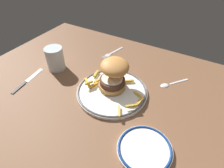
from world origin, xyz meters
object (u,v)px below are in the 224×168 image
object	(u,v)px
side_plate	(145,149)
fork	(112,53)
burger	(113,74)
dinner_plate	(112,91)
spoon	(168,84)
water_glass	(55,60)
knife	(25,82)

from	to	relation	value
side_plate	fork	bearing A→B (deg)	130.03
burger	side_plate	world-z (taller)	burger
dinner_plate	fork	xyz separation A→B (cm)	(-14.95, 25.81, -0.66)
spoon	side_plate	bearing A→B (deg)	-84.35
water_glass	side_plate	world-z (taller)	water_glass
burger	side_plate	xyz separation A→B (cm)	(21.66, -19.21, -6.37)
spoon	water_glass	bearing A→B (deg)	-163.34
dinner_plate	water_glass	distance (cm)	30.30
dinner_plate	knife	bearing A→B (deg)	-159.49
burger	spoon	distance (cm)	23.65
dinner_plate	knife	distance (cm)	36.68
water_glass	knife	xyz separation A→B (cm)	(-4.31, -14.45, -4.15)
fork	spoon	xyz separation A→B (cm)	(32.34, -10.01, 0.18)
side_plate	water_glass	bearing A→B (deg)	160.34
side_plate	fork	size ratio (longest dim) A/B	1.13
knife	fork	bearing A→B (deg)	63.34
burger	fork	distance (cm)	27.84
side_plate	knife	bearing A→B (deg)	176.21
side_plate	knife	world-z (taller)	side_plate
water_glass	spoon	size ratio (longest dim) A/B	0.90
dinner_plate	burger	distance (cm)	7.01
water_glass	knife	bearing A→B (deg)	-106.60
water_glass	fork	world-z (taller)	water_glass
fork	knife	bearing A→B (deg)	-116.66
burger	knife	xyz separation A→B (cm)	(-33.28, -15.56, -6.94)
water_glass	side_plate	distance (cm)	53.89
water_glass	fork	xyz separation A→B (cm)	(15.10, 24.20, -4.23)
burger	side_plate	bearing A→B (deg)	-41.56
knife	burger	bearing A→B (deg)	25.07
fork	spoon	distance (cm)	33.85
dinner_plate	water_glass	bearing A→B (deg)	176.94
burger	fork	xyz separation A→B (cm)	(-13.87, 23.09, -7.02)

